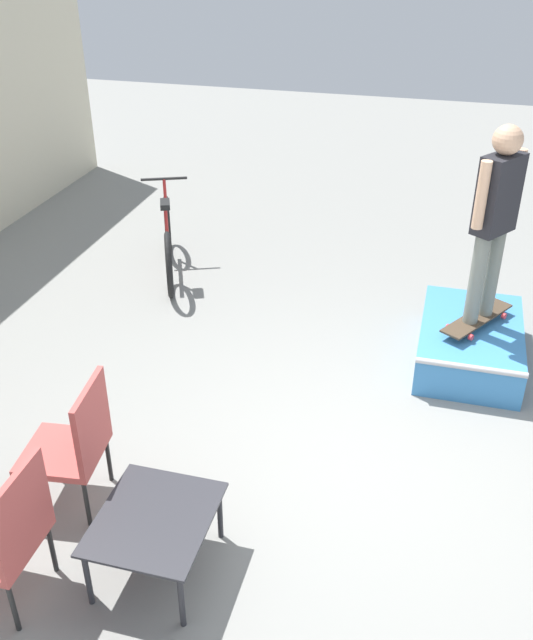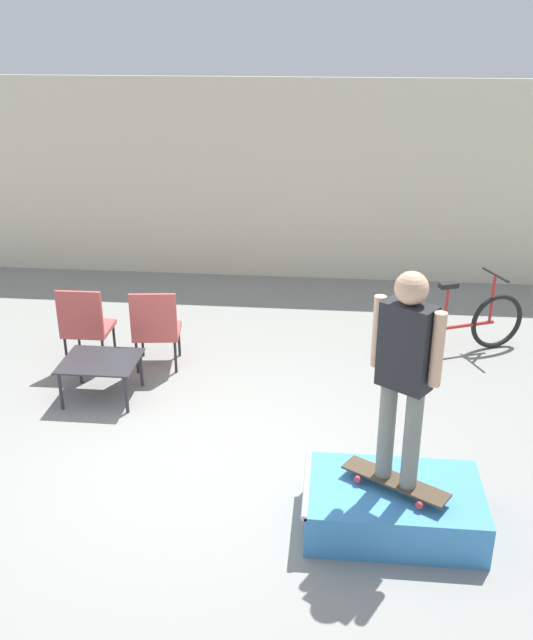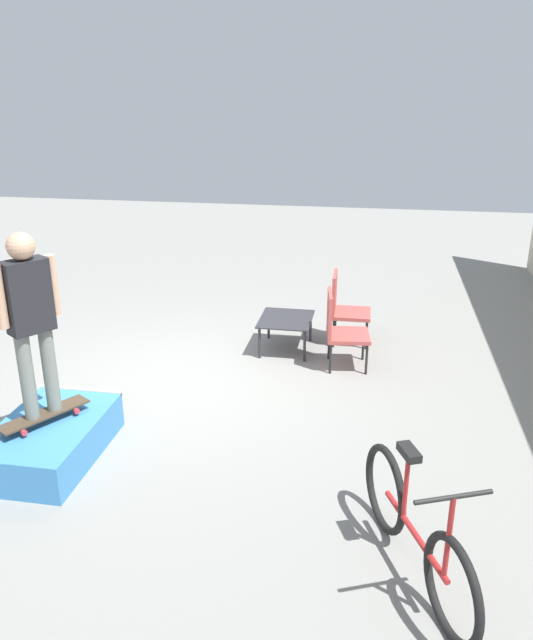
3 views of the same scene
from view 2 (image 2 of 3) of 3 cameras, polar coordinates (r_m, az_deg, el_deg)
name	(u,v)px [view 2 (image 2 of 3)]	position (r m, az deg, el deg)	size (l,w,h in m)	color
ground_plane	(194,461)	(6.74, -5.80, -11.20)	(24.00, 24.00, 0.00)	gray
house_wall_back	(257,181)	(10.94, -0.80, 11.04)	(12.00, 0.06, 3.00)	beige
skate_ramp_box	(393,507)	(5.96, 10.08, -14.49)	(1.42, 0.89, 0.39)	#3D84C6
skateboard_on_ramp	(395,481)	(5.79, 10.25, -12.57)	(0.84, 0.62, 0.07)	#473828
person_skater	(405,364)	(5.26, 11.03, -3.46)	(0.48, 0.38, 1.72)	gray
coffee_table	(101,364)	(7.76, -13.13, -3.47)	(0.80, 0.69, 0.44)	#2D2D33
patio_chair_left	(85,323)	(8.47, -14.30, -0.27)	(0.53, 0.53, 0.98)	black
patio_chair_right	(156,326)	(8.23, -8.85, -0.50)	(0.58, 0.58, 0.98)	black
bicycle	(459,325)	(8.87, 15.12, -0.36)	(1.66, 0.78, 0.98)	black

